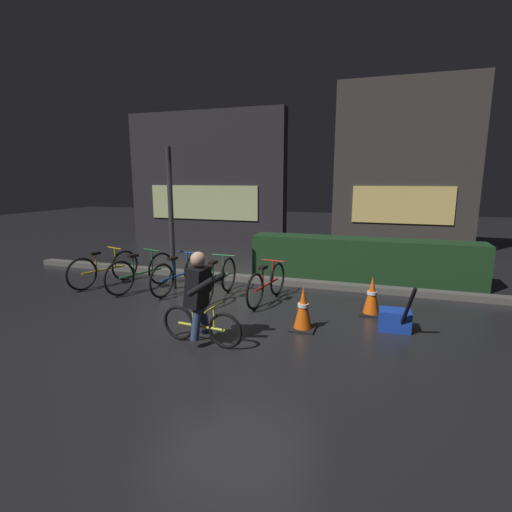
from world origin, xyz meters
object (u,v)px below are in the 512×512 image
parked_bike_center_left (179,274)px  parked_bike_center_right (217,280)px  parked_bike_left_mid (141,272)px  parked_bike_leftmost (104,269)px  traffic_cone_far (372,296)px  street_post (171,220)px  blue_crate (395,320)px  cyclist (200,298)px  parked_bike_right_mid (267,284)px  closed_umbrella (407,311)px  traffic_cone_near (303,309)px

parked_bike_center_left → parked_bike_center_right: (0.90, -0.20, 0.01)m
parked_bike_left_mid → parked_bike_leftmost: bearing=104.6°
parked_bike_left_mid → traffic_cone_far: bearing=-73.6°
parked_bike_center_left → parked_bike_left_mid: bearing=110.0°
parked_bike_left_mid → parked_bike_center_right: size_ratio=0.96×
traffic_cone_far → parked_bike_center_left: bearing=176.7°
street_post → blue_crate: street_post is taller
cyclist → street_post: bearing=132.2°
parked_bike_center_right → blue_crate: size_ratio=3.81×
blue_crate → parked_bike_right_mid: bearing=162.2°
parked_bike_center_left → closed_umbrella: closed_umbrella is taller
parked_bike_left_mid → parked_bike_right_mid: size_ratio=1.05×
closed_umbrella → parked_bike_left_mid: bearing=-121.2°
parked_bike_leftmost → parked_bike_center_left: (1.69, 0.08, -0.00)m
street_post → parked_bike_center_right: 1.53m
parked_bike_leftmost → closed_umbrella: bearing=-80.7°
parked_bike_center_left → blue_crate: 4.03m
blue_crate → cyclist: (-2.47, -1.29, 0.48)m
street_post → parked_bike_leftmost: size_ratio=1.77×
parked_bike_leftmost → parked_bike_center_left: 1.69m
parked_bike_center_right → parked_bike_center_left: bearing=78.7°
blue_crate → closed_umbrella: 0.37m
cyclist → closed_umbrella: size_ratio=1.47×
street_post → traffic_cone_near: 3.33m
street_post → traffic_cone_near: bearing=-24.3°
street_post → parked_bike_center_left: 1.06m
parked_bike_right_mid → traffic_cone_near: (0.87, -1.09, -0.01)m
parked_bike_right_mid → blue_crate: size_ratio=3.48×
street_post → blue_crate: size_ratio=6.25×
street_post → parked_bike_right_mid: (2.00, -0.21, -1.05)m
street_post → parked_bike_left_mid: size_ratio=1.71×
street_post → traffic_cone_near: size_ratio=4.25×
blue_crate → parked_bike_center_right: bearing=169.3°
parked_bike_center_left → traffic_cone_near: (2.68, -1.18, -0.03)m
blue_crate → street_post: bearing=167.7°
parked_bike_leftmost → closed_umbrella: 5.85m
traffic_cone_far → blue_crate: traffic_cone_far is taller
street_post → parked_bike_center_left: bearing=-32.5°
parked_bike_center_left → traffic_cone_near: bearing=-102.9°
parked_bike_leftmost → parked_bike_center_left: parked_bike_leftmost is taller
traffic_cone_far → closed_umbrella: size_ratio=0.75×
traffic_cone_near → cyclist: cyclist is taller
cyclist → blue_crate: bearing=32.5°
parked_bike_center_right → blue_crate: (3.05, -0.58, -0.20)m
street_post → cyclist: 2.86m
parked_bike_right_mid → closed_umbrella: bearing=-103.7°
blue_crate → closed_umbrella: (0.14, -0.25, 0.24)m
parked_bike_leftmost → street_post: bearing=-63.7°
traffic_cone_near → blue_crate: 1.34m
parked_bike_leftmost → parked_bike_right_mid: size_ratio=1.01×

